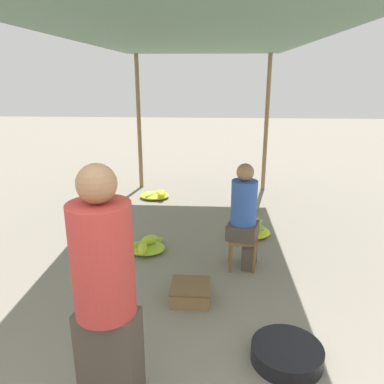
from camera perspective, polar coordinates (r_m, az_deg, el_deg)
name	(u,v)px	position (r m, az deg, el deg)	size (l,w,h in m)	color
canopy_post_back_left	(139,124)	(7.65, -8.08, 10.27)	(0.08, 0.08, 2.64)	olive
canopy_post_back_right	(266,125)	(7.57, 11.26, 10.03)	(0.08, 0.08, 2.64)	olive
canopy_tarp	(193,35)	(4.43, 0.17, 22.80)	(2.92, 6.49, 0.04)	#567A60
vendor_foreground	(106,298)	(2.46, -13.04, -15.49)	(0.43, 0.43, 1.77)	#4C4238
stool	(242,243)	(4.56, 7.65, -7.73)	(0.34, 0.34, 0.39)	brown
vendor_seated	(245,215)	(4.43, 8.06, -3.56)	(0.42, 0.42, 1.29)	#4C4238
basin_black	(287,354)	(3.41, 14.24, -22.77)	(0.58, 0.58, 0.14)	black
banana_pile_left_0	(146,246)	(5.04, -7.08, -8.22)	(0.52, 0.65, 0.22)	#AECA2D
banana_pile_left_1	(157,195)	(7.13, -5.42, -0.45)	(0.55, 0.49, 0.18)	#C7D429
banana_pile_right_0	(246,206)	(6.54, 8.24, -2.09)	(0.42, 0.42, 0.25)	#73B237
banana_pile_right_1	(250,229)	(5.55, 8.80, -5.58)	(0.63, 0.52, 0.28)	#95C031
crate_near	(190,292)	(4.01, -0.25, -15.03)	(0.41, 0.41, 0.17)	olive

